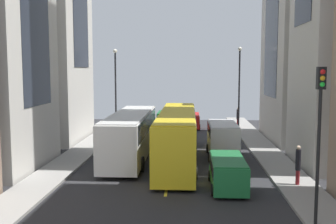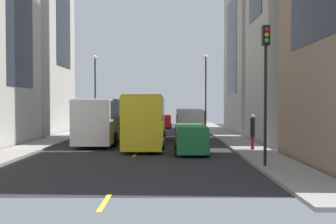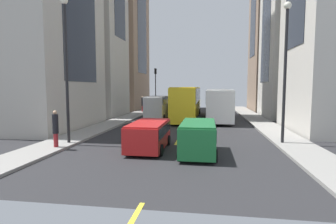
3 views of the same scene
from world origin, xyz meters
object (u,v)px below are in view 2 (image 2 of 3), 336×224
(delivery_van_white, at_px, (189,122))
(traffic_light_near_corner, at_px, (266,70))
(city_bus_white, at_px, (106,116))
(pedestrian_walking_far, at_px, (253,131))
(car_green_1, at_px, (191,136))
(pedestrian_crossing_near, at_px, (205,117))
(car_green_2, at_px, (141,119))
(car_red_0, at_px, (163,120))
(streetcar_yellow, at_px, (148,115))

(delivery_van_white, relative_size, traffic_light_near_corner, 0.78)
(city_bus_white, distance_m, pedestrian_walking_far, 12.34)
(city_bus_white, distance_m, car_green_1, 9.65)
(pedestrian_crossing_near, bearing_deg, car_green_2, -122.00)
(pedestrian_crossing_near, bearing_deg, pedestrian_walking_far, -30.47)
(car_red_0, bearing_deg, traffic_light_near_corner, -79.70)
(car_red_0, bearing_deg, car_green_1, -85.00)
(streetcar_yellow, bearing_deg, pedestrian_crossing_near, 69.98)
(car_red_0, distance_m, car_green_2, 2.93)
(car_green_2, distance_m, pedestrian_walking_far, 24.71)
(streetcar_yellow, bearing_deg, pedestrian_walking_far, -40.37)
(city_bus_white, distance_m, delivery_van_white, 6.84)
(car_green_1, distance_m, car_green_2, 24.02)
(car_red_0, height_order, traffic_light_near_corner, traffic_light_near_corner)
(streetcar_yellow, bearing_deg, traffic_light_near_corner, -62.38)
(pedestrian_walking_far, bearing_deg, city_bus_white, -155.97)
(car_green_2, height_order, pedestrian_crossing_near, pedestrian_crossing_near)
(delivery_van_white, distance_m, car_green_1, 7.97)
(car_green_1, xyz_separation_m, car_green_2, (-4.82, 23.53, 0.02))
(streetcar_yellow, relative_size, pedestrian_walking_far, 6.77)
(streetcar_yellow, distance_m, delivery_van_white, 3.78)
(delivery_van_white, bearing_deg, traffic_light_near_corner, -78.25)
(pedestrian_crossing_near, height_order, traffic_light_near_corner, traffic_light_near_corner)
(pedestrian_crossing_near, height_order, pedestrian_walking_far, pedestrian_walking_far)
(car_red_0, xyz_separation_m, car_green_2, (-2.83, 0.75, 0.08))
(delivery_van_white, bearing_deg, car_green_1, -92.56)
(pedestrian_walking_far, distance_m, traffic_light_near_corner, 6.72)
(pedestrian_crossing_near, bearing_deg, city_bus_white, -62.64)
(car_red_0, relative_size, pedestrian_crossing_near, 2.03)
(streetcar_yellow, xyz_separation_m, delivery_van_white, (3.33, 1.68, -0.61))
(car_red_0, relative_size, pedestrian_walking_far, 1.95)
(streetcar_yellow, distance_m, pedestrian_crossing_near, 18.39)
(delivery_van_white, xyz_separation_m, pedestrian_walking_far, (3.55, -7.53, -0.17))
(streetcar_yellow, xyz_separation_m, pedestrian_walking_far, (6.88, -5.85, -0.78))
(city_bus_white, height_order, pedestrian_walking_far, city_bus_white)
(city_bus_white, relative_size, traffic_light_near_corner, 1.92)
(city_bus_white, bearing_deg, car_red_0, 74.22)
(delivery_van_white, height_order, pedestrian_crossing_near, delivery_van_white)
(car_red_0, distance_m, pedestrian_crossing_near, 5.37)
(city_bus_white, height_order, streetcar_yellow, streetcar_yellow)
(city_bus_white, height_order, car_green_2, city_bus_white)
(delivery_van_white, bearing_deg, streetcar_yellow, -153.19)
(city_bus_white, bearing_deg, delivery_van_white, 6.84)
(car_red_0, height_order, pedestrian_crossing_near, pedestrian_crossing_near)
(car_green_1, relative_size, traffic_light_near_corner, 0.70)
(car_green_1, distance_m, traffic_light_near_corner, 7.22)
(car_green_2, relative_size, pedestrian_crossing_near, 1.94)
(car_green_1, bearing_deg, pedestrian_crossing_near, 81.98)
(traffic_light_near_corner, bearing_deg, pedestrian_walking_far, 82.42)
(city_bus_white, xyz_separation_m, pedestrian_crossing_near, (9.73, 16.39, -0.74))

